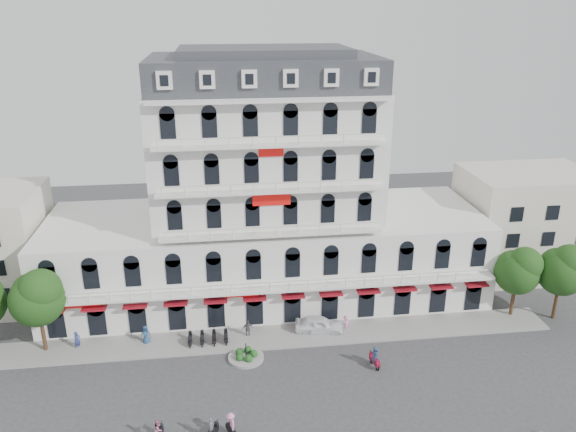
{
  "coord_description": "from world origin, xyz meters",
  "views": [
    {
      "loc": [
        -4.61,
        -36.24,
        29.72
      ],
      "look_at": [
        1.27,
        10.0,
        11.89
      ],
      "focal_mm": 35.0,
      "sensor_mm": 36.0,
      "label": 1
    }
  ],
  "objects_px": {
    "rider_west": "(212,430)",
    "rider_east": "(375,357)",
    "rider_southwest": "(159,431)",
    "parked_car": "(319,324)",
    "rider_center": "(231,425)"
  },
  "relations": [
    {
      "from": "rider_southwest",
      "to": "rider_west",
      "type": "bearing_deg",
      "value": -84.15
    },
    {
      "from": "rider_center",
      "to": "parked_car",
      "type": "bearing_deg",
      "value": 127.58
    },
    {
      "from": "parked_car",
      "to": "rider_center",
      "type": "xyz_separation_m",
      "value": [
        -8.83,
        -13.03,
        0.34
      ]
    },
    {
      "from": "rider_center",
      "to": "rider_east",
      "type": "bearing_deg",
      "value": 100.57
    },
    {
      "from": "rider_center",
      "to": "rider_west",
      "type": "bearing_deg",
      "value": -105.68
    },
    {
      "from": "rider_southwest",
      "to": "parked_car",
      "type": "bearing_deg",
      "value": -38.03
    },
    {
      "from": "rider_east",
      "to": "rider_center",
      "type": "relative_size",
      "value": 0.93
    },
    {
      "from": "rider_southwest",
      "to": "rider_east",
      "type": "bearing_deg",
      "value": -59.71
    },
    {
      "from": "rider_west",
      "to": "rider_east",
      "type": "height_order",
      "value": "rider_east"
    },
    {
      "from": "rider_west",
      "to": "rider_east",
      "type": "xyz_separation_m",
      "value": [
        14.04,
        7.04,
        0.13
      ]
    },
    {
      "from": "rider_west",
      "to": "rider_southwest",
      "type": "bearing_deg",
      "value": 115.55
    },
    {
      "from": "parked_car",
      "to": "rider_east",
      "type": "xyz_separation_m",
      "value": [
        3.82,
        -6.06,
        0.18
      ]
    },
    {
      "from": "rider_southwest",
      "to": "rider_center",
      "type": "bearing_deg",
      "value": -82.49
    },
    {
      "from": "rider_east",
      "to": "rider_center",
      "type": "bearing_deg",
      "value": 107.09
    },
    {
      "from": "parked_car",
      "to": "rider_center",
      "type": "relative_size",
      "value": 2.17
    }
  ]
}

